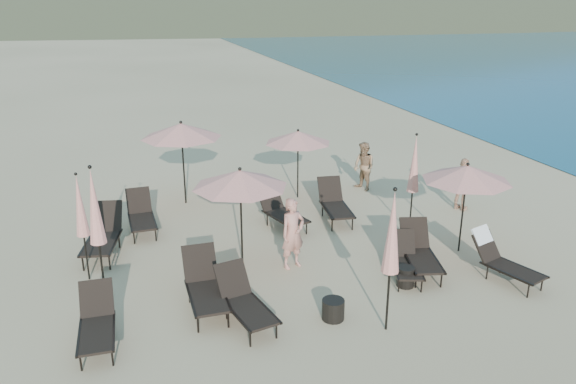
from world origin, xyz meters
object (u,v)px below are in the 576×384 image
object	(u,v)px
lounger_3	(405,260)
lounger_7	(141,215)
lounger_4	(420,251)
umbrella_open_1	(467,173)
lounger_0	(97,322)
beachgoer_b	(364,167)
umbrella_open_3	(298,137)
lounger_6	(103,234)
umbrella_open_0	(240,179)
beachgoer_c	(463,184)
lounger_1	(205,285)
umbrella_closed_3	(95,207)
side_table_1	(406,277)
lounger_5	(502,258)
side_table_0	(333,309)
umbrella_closed_2	(80,206)
lounger_2	(244,301)
lounger_9	(335,203)
lounger_8	(279,207)
umbrella_open_2	(181,131)
umbrella_closed_1	(414,164)
umbrella_closed_0	(392,233)
beachgoer_a	(293,233)

from	to	relation	value
lounger_3	lounger_7	distance (m)	6.87
lounger_4	umbrella_open_1	xyz separation A→B (m)	(1.43, 0.61, 1.50)
lounger_0	beachgoer_b	distance (m)	10.13
lounger_4	umbrella_open_3	distance (m)	5.67
lounger_6	umbrella_open_0	distance (m)	3.70
beachgoer_c	lounger_1	bearing A→B (deg)	86.80
umbrella_closed_3	side_table_1	size ratio (longest dim) A/B	6.43
lounger_5	side_table_0	xyz separation A→B (m)	(-4.06, -0.46, -0.28)
side_table_1	beachgoer_c	world-z (taller)	beachgoer_c
umbrella_closed_2	lounger_1	bearing A→B (deg)	-40.05
lounger_2	lounger_9	size ratio (longest dim) A/B	0.97
lounger_5	lounger_6	world-z (taller)	lounger_6
lounger_9	beachgoer_b	world-z (taller)	beachgoer_b
umbrella_closed_2	lounger_4	bearing A→B (deg)	-13.42
lounger_3	lounger_7	world-z (taller)	lounger_7
lounger_0	umbrella_closed_2	distance (m)	2.86
lounger_0	lounger_5	distance (m)	8.34
umbrella_open_1	umbrella_closed_2	size ratio (longest dim) A/B	0.91
lounger_8	lounger_3	bearing A→B (deg)	-79.81
lounger_3	lounger_9	distance (m)	3.58
lounger_4	umbrella_open_0	size ratio (longest dim) A/B	0.79
lounger_9	umbrella_open_1	bearing A→B (deg)	-45.63
lounger_4	umbrella_closed_2	size ratio (longest dim) A/B	0.75
umbrella_open_1	lounger_4	bearing A→B (deg)	-156.81
umbrella_open_2	beachgoer_c	world-z (taller)	umbrella_open_2
lounger_4	lounger_8	distance (m)	4.11
lounger_4	umbrella_open_2	world-z (taller)	umbrella_open_2
lounger_1	umbrella_closed_2	world-z (taller)	umbrella_closed_2
umbrella_open_1	umbrella_closed_1	world-z (taller)	umbrella_closed_1
umbrella_closed_1	beachgoer_c	bearing A→B (deg)	25.31
umbrella_open_0	umbrella_open_3	bearing A→B (deg)	56.20
lounger_2	umbrella_closed_0	distance (m)	3.04
lounger_9	umbrella_closed_2	xyz separation A→B (m)	(-6.38, -1.71, 1.23)
lounger_0	umbrella_open_2	world-z (taller)	umbrella_open_2
lounger_8	umbrella_open_2	size ratio (longest dim) A/B	0.75
umbrella_open_3	umbrella_closed_2	size ratio (longest dim) A/B	0.88
lounger_0	umbrella_open_1	size ratio (longest dim) A/B	0.72
umbrella_open_1	umbrella_closed_3	xyz separation A→B (m)	(-8.18, 0.20, -0.01)
lounger_9	umbrella_open_2	size ratio (longest dim) A/B	0.73
lounger_6	beachgoer_c	xyz separation A→B (m)	(9.80, 0.08, 0.27)
lounger_1	lounger_4	size ratio (longest dim) A/B	0.99
lounger_6	lounger_9	world-z (taller)	lounger_6
lounger_4	lounger_9	size ratio (longest dim) A/B	1.00
umbrella_open_3	lounger_3	bearing A→B (deg)	-82.96
lounger_5	lounger_6	xyz separation A→B (m)	(-8.25, 3.81, 0.01)
lounger_2	side_table_0	bearing A→B (deg)	-26.24
beachgoer_a	beachgoer_b	distance (m)	5.81
lounger_7	umbrella_closed_1	size ratio (longest dim) A/B	0.64
lounger_8	beachgoer_c	size ratio (longest dim) A/B	1.22
umbrella_open_2	umbrella_closed_0	bearing A→B (deg)	-70.85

